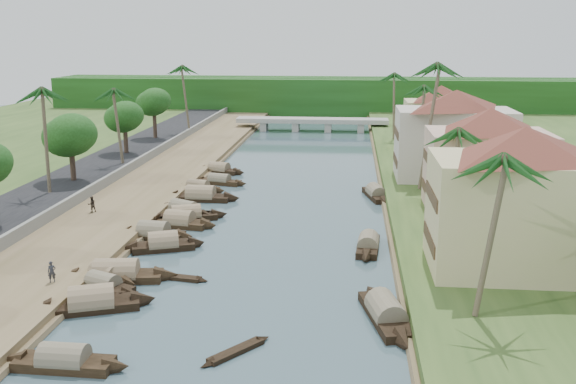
# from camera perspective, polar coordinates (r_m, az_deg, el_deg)

# --- Properties ---
(ground) EXTENTS (220.00, 220.00, 0.00)m
(ground) POSITION_cam_1_polar(r_m,az_deg,el_deg) (50.15, -2.97, -6.54)
(ground) COLOR #3E565D
(ground) RESTS_ON ground
(left_bank) EXTENTS (10.00, 180.00, 0.80)m
(left_bank) POSITION_cam_1_polar(r_m,az_deg,el_deg) (72.43, -13.20, -0.16)
(left_bank) COLOR brown
(left_bank) RESTS_ON ground
(right_bank) EXTENTS (16.00, 180.00, 1.20)m
(right_bank) POSITION_cam_1_polar(r_m,az_deg,el_deg) (69.59, 15.24, -0.68)
(right_bank) COLOR #2C481C
(right_bank) RESTS_ON ground
(road) EXTENTS (8.00, 180.00, 1.40)m
(road) POSITION_cam_1_polar(r_m,az_deg,el_deg) (75.52, -19.34, 0.22)
(road) COLOR black
(road) RESTS_ON ground
(retaining_wall) EXTENTS (0.40, 180.00, 1.10)m
(retaining_wall) POSITION_cam_1_polar(r_m,az_deg,el_deg) (73.67, -16.34, 0.63)
(retaining_wall) COLOR slate
(retaining_wall) RESTS_ON left_bank
(treeline) EXTENTS (120.00, 14.00, 8.00)m
(treeline) POSITION_cam_1_polar(r_m,az_deg,el_deg) (147.27, 2.84, 8.55)
(treeline) COLOR #173C10
(treeline) RESTS_ON ground
(bridge) EXTENTS (28.00, 4.00, 2.40)m
(bridge) POSITION_cam_1_polar(r_m,az_deg,el_deg) (119.74, 2.16, 6.25)
(bridge) COLOR #9A9990
(bridge) RESTS_ON ground
(building_near) EXTENTS (14.85, 14.85, 10.20)m
(building_near) POSITION_cam_1_polar(r_m,az_deg,el_deg) (47.33, 19.92, -0.52)
(building_near) COLOR #CCBA89
(building_near) RESTS_ON right_bank
(building_mid) EXTENTS (14.11, 14.11, 9.70)m
(building_mid) POSITION_cam_1_polar(r_m,az_deg,el_deg) (62.85, 17.32, 2.83)
(building_mid) COLOR beige
(building_mid) RESTS_ON right_bank
(building_far) EXTENTS (15.59, 15.59, 10.20)m
(building_far) POSITION_cam_1_polar(r_m,az_deg,el_deg) (76.22, 14.54, 5.03)
(building_far) COLOR beige
(building_far) RESTS_ON right_bank
(building_distant) EXTENTS (12.62, 12.62, 9.20)m
(building_distant) POSITION_cam_1_polar(r_m,az_deg,el_deg) (96.05, 13.34, 6.53)
(building_distant) COLOR #CCBA89
(building_distant) RESTS_ON right_bank
(sampan_0) EXTENTS (7.47, 1.80, 1.99)m
(sampan_0) POSITION_cam_1_polar(r_m,az_deg,el_deg) (37.46, -19.29, -14.03)
(sampan_0) COLOR black
(sampan_0) RESTS_ON ground
(sampan_1) EXTENTS (8.52, 4.72, 2.46)m
(sampan_1) POSITION_cam_1_polar(r_m,az_deg,el_deg) (44.19, -17.03, -9.46)
(sampan_1) COLOR black
(sampan_1) RESTS_ON ground
(sampan_2) EXTENTS (9.37, 3.14, 2.40)m
(sampan_2) POSITION_cam_1_polar(r_m,az_deg,el_deg) (48.67, -15.00, -7.13)
(sampan_2) COLOR black
(sampan_2) RESTS_ON ground
(sampan_3) EXTENTS (6.61, 3.95, 1.84)m
(sampan_3) POSITION_cam_1_polar(r_m,az_deg,el_deg) (47.00, -16.10, -7.99)
(sampan_3) COLOR black
(sampan_3) RESTS_ON ground
(sampan_4) EXTENTS (6.17, 3.95, 1.83)m
(sampan_4) POSITION_cam_1_polar(r_m,az_deg,el_deg) (48.78, -15.94, -7.17)
(sampan_4) COLOR black
(sampan_4) RESTS_ON ground
(sampan_5) EXTENTS (7.32, 4.20, 2.28)m
(sampan_5) POSITION_cam_1_polar(r_m,az_deg,el_deg) (54.53, -11.03, -4.63)
(sampan_5) COLOR black
(sampan_5) RESTS_ON ground
(sampan_6) EXTENTS (7.62, 2.48, 2.24)m
(sampan_6) POSITION_cam_1_polar(r_m,az_deg,el_deg) (57.76, -11.86, -3.62)
(sampan_6) COLOR black
(sampan_6) RESTS_ON ground
(sampan_7) EXTENTS (8.30, 4.33, 2.19)m
(sampan_7) POSITION_cam_1_polar(r_m,az_deg,el_deg) (62.74, -9.02, -2.10)
(sampan_7) COLOR black
(sampan_7) RESTS_ON ground
(sampan_8) EXTENTS (7.65, 2.80, 2.31)m
(sampan_8) POSITION_cam_1_polar(r_m,az_deg,el_deg) (60.70, -9.62, -2.66)
(sampan_8) COLOR black
(sampan_8) RESTS_ON ground
(sampan_9) EXTENTS (7.82, 5.31, 2.07)m
(sampan_9) POSITION_cam_1_polar(r_m,az_deg,el_deg) (64.71, -9.23, -1.62)
(sampan_9) COLOR black
(sampan_9) RESTS_ON ground
(sampan_10) EXTENTS (7.00, 2.95, 1.93)m
(sampan_10) POSITION_cam_1_polar(r_m,az_deg,el_deg) (73.88, -8.02, 0.35)
(sampan_10) COLOR black
(sampan_10) RESTS_ON ground
(sampan_11) EXTENTS (8.83, 2.31, 2.49)m
(sampan_11) POSITION_cam_1_polar(r_m,az_deg,el_deg) (69.92, -7.76, -0.40)
(sampan_11) COLOR black
(sampan_11) RESTS_ON ground
(sampan_12) EXTENTS (7.38, 3.15, 1.80)m
(sampan_12) POSITION_cam_1_polar(r_m,az_deg,el_deg) (77.23, -6.11, 0.99)
(sampan_12) COLOR black
(sampan_12) RESTS_ON ground
(sampan_13) EXTENTS (7.56, 3.67, 2.06)m
(sampan_13) POSITION_cam_1_polar(r_m,az_deg,el_deg) (83.50, -6.14, 1.96)
(sampan_13) COLOR black
(sampan_13) RESTS_ON ground
(sampan_14) EXTENTS (3.85, 9.62, 2.28)m
(sampan_14) POSITION_cam_1_polar(r_m,az_deg,el_deg) (41.36, 8.69, -10.63)
(sampan_14) COLOR black
(sampan_14) RESTS_ON ground
(sampan_15) EXTENTS (2.16, 7.62, 2.04)m
(sampan_15) POSITION_cam_1_polar(r_m,az_deg,el_deg) (53.91, 7.14, -4.70)
(sampan_15) COLOR black
(sampan_15) RESTS_ON ground
(sampan_16) EXTENTS (3.43, 8.50, 2.06)m
(sampan_16) POSITION_cam_1_polar(r_m,az_deg,el_deg) (71.08, 7.84, -0.18)
(sampan_16) COLOR black
(sampan_16) RESTS_ON ground
(canoe_0) EXTENTS (3.79, 4.48, 0.69)m
(canoe_0) POSITION_cam_1_polar(r_m,az_deg,el_deg) (37.24, -4.64, -13.95)
(canoe_0) COLOR black
(canoe_0) RESTS_ON ground
(canoe_1) EXTENTS (4.85, 1.60, 0.77)m
(canoe_1) POSITION_cam_1_polar(r_m,az_deg,el_deg) (48.03, -9.75, -7.54)
(canoe_1) COLOR black
(canoe_1) RESTS_ON ground
(canoe_2) EXTENTS (5.34, 1.70, 0.77)m
(canoe_2) POSITION_cam_1_polar(r_m,az_deg,el_deg) (67.24, -9.86, -1.34)
(canoe_2) COLOR black
(canoe_2) RESTS_ON ground
(palm_0) EXTENTS (3.20, 3.20, 11.08)m
(palm_0) POSITION_cam_1_polar(r_m,az_deg,el_deg) (37.55, 17.57, 2.57)
(palm_0) COLOR brown
(palm_0) RESTS_ON ground
(palm_1) EXTENTS (3.20, 3.20, 10.08)m
(palm_1) POSITION_cam_1_polar(r_m,az_deg,el_deg) (54.82, 14.89, 5.07)
(palm_1) COLOR brown
(palm_1) RESTS_ON ground
(palm_2) EXTENTS (3.20, 3.20, 14.74)m
(palm_2) POSITION_cam_1_polar(r_m,az_deg,el_deg) (68.94, 12.35, 10.67)
(palm_2) COLOR brown
(palm_2) RESTS_ON ground
(palm_3) EXTENTS (3.20, 3.20, 11.27)m
(palm_3) POSITION_cam_1_polar(r_m,az_deg,el_deg) (85.43, 11.68, 9.00)
(palm_3) COLOR brown
(palm_3) RESTS_ON ground
(palm_5) EXTENTS (3.20, 3.20, 12.21)m
(palm_5) POSITION_cam_1_polar(r_m,az_deg,el_deg) (69.92, -21.11, 8.27)
(palm_5) COLOR brown
(palm_5) RESTS_ON ground
(palm_6) EXTENTS (3.20, 3.20, 10.87)m
(palm_6) POSITION_cam_1_polar(r_m,az_deg,el_deg) (83.83, -14.93, 8.61)
(palm_6) COLOR brown
(palm_6) RESTS_ON ground
(palm_7) EXTENTS (3.20, 3.20, 11.76)m
(palm_7) POSITION_cam_1_polar(r_m,az_deg,el_deg) (103.40, 9.55, 10.14)
(palm_7) COLOR brown
(palm_7) RESTS_ON ground
(palm_8) EXTENTS (3.20, 3.20, 12.39)m
(palm_8) POSITION_cam_1_polar(r_m,az_deg,el_deg) (110.42, -9.06, 10.80)
(palm_8) COLOR brown
(palm_8) RESTS_ON ground
(tree_3) EXTENTS (5.51, 5.51, 7.38)m
(tree_3) POSITION_cam_1_polar(r_m,az_deg,el_deg) (75.82, -18.79, 4.74)
(tree_3) COLOR #443327
(tree_3) RESTS_ON ground
(tree_4) EXTENTS (4.87, 4.87, 7.01)m
(tree_4) POSITION_cam_1_polar(r_m,az_deg,el_deg) (91.89, -14.34, 6.43)
(tree_4) COLOR #443327
(tree_4) RESTS_ON ground
(tree_5) EXTENTS (4.94, 4.94, 7.71)m
(tree_5) POSITION_cam_1_polar(r_m,az_deg,el_deg) (104.64, -11.85, 7.78)
(tree_5) COLOR #443327
(tree_5) RESTS_ON ground
(tree_6) EXTENTS (4.87, 4.87, 7.61)m
(tree_6) POSITION_cam_1_polar(r_m,az_deg,el_deg) (80.61, 17.70, 5.51)
(tree_6) COLOR #443327
(tree_6) RESTS_ON ground
(person_near) EXTENTS (0.65, 0.57, 1.50)m
(person_near) POSITION_cam_1_polar(r_m,az_deg,el_deg) (47.33, -20.26, -6.68)
(person_near) COLOR #282930
(person_near) RESTS_ON left_bank
(person_far) EXTENTS (0.96, 0.94, 1.55)m
(person_far) POSITION_cam_1_polar(r_m,az_deg,el_deg) (64.45, -17.05, -1.05)
(person_far) COLOR #2B251E
(person_far) RESTS_ON left_bank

